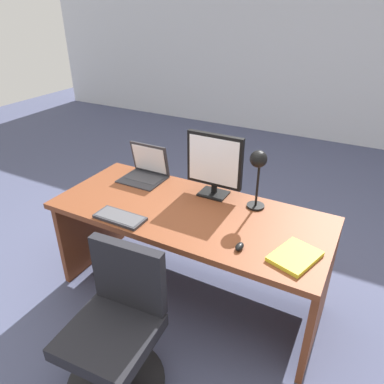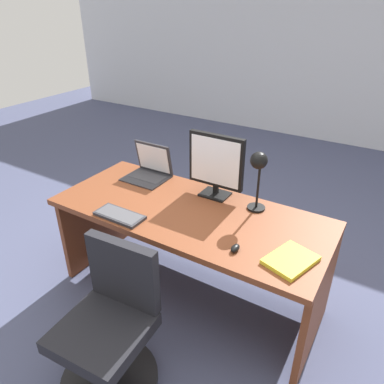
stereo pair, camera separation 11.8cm
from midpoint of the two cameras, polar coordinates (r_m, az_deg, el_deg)
name	(u,v)px [view 1 (the left image)]	position (r m, az deg, el deg)	size (l,w,h in m)	color
ground	(256,205)	(3.98, 9.17, -2.08)	(12.00, 12.00, 0.00)	#474C6B
back_wall	(323,44)	(5.91, 19.27, 21.13)	(10.00, 0.10, 2.80)	silver
desk	(193,231)	(2.56, -1.23, -6.17)	(1.86, 0.80, 0.73)	brown
monitor	(214,163)	(2.50, 2.19, 4.62)	(0.41, 0.16, 0.45)	black
laptop	(147,168)	(2.87, -8.32, 3.80)	(0.33, 0.28, 0.27)	#2D2D33
keyboard	(120,218)	(2.38, -12.65, -3.95)	(0.33, 0.15, 0.02)	#2D2D33
mouse	(240,247)	(2.07, 5.84, -8.55)	(0.04, 0.08, 0.03)	black
desk_lamp	(258,167)	(2.33, 8.91, 3.90)	(0.12, 0.14, 0.42)	black
book	(295,256)	(2.06, 14.27, -9.80)	(0.27, 0.32, 0.02)	yellow
office_chair	(117,336)	(2.19, -13.36, -21.17)	(0.56, 0.56, 0.86)	black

